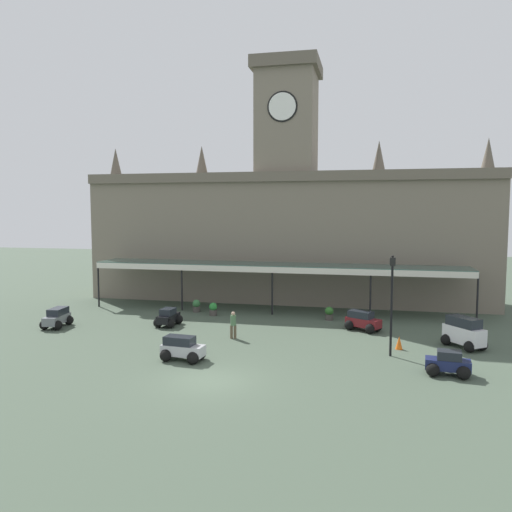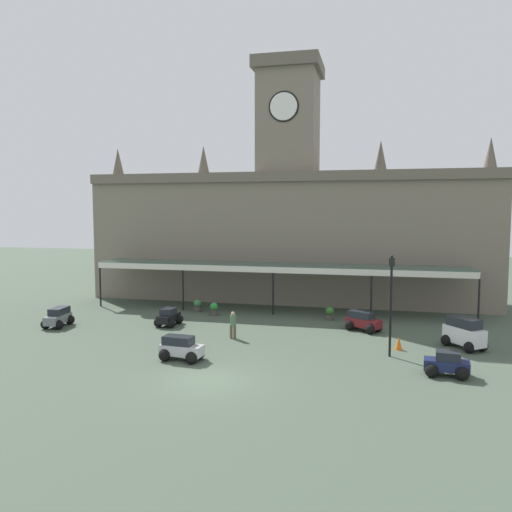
{
  "view_description": "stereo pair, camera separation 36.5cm",
  "coord_description": "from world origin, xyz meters",
  "px_view_note": "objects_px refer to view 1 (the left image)",
  "views": [
    {
      "loc": [
        7.03,
        -21.61,
        7.84
      ],
      "look_at": [
        0.0,
        9.64,
        4.92
      ],
      "focal_mm": 35.44,
      "sensor_mm": 36.0,
      "label": 1
    },
    {
      "loc": [
        7.38,
        -21.52,
        7.84
      ],
      "look_at": [
        0.0,
        9.64,
        4.92
      ],
      "focal_mm": 35.44,
      "sensor_mm": 36.0,
      "label": 2
    }
  ],
  "objects_px": {
    "car_navy_sedan": "(448,365)",
    "planter_by_canopy": "(196,306)",
    "car_black_sedan": "(168,318)",
    "car_silver_estate": "(182,350)",
    "traffic_cone": "(399,343)",
    "car_maroon_estate": "(363,322)",
    "planter_near_kerb": "(213,309)",
    "victorian_lamppost": "(392,294)",
    "car_grey_estate": "(57,319)",
    "car_white_van": "(464,334)",
    "planter_forecourt_centre": "(329,313)",
    "pedestrian_crossing_forecourt": "(233,324)"
  },
  "relations": [
    {
      "from": "car_black_sedan",
      "to": "planter_forecourt_centre",
      "type": "xyz_separation_m",
      "value": [
        10.54,
        4.16,
        -0.01
      ]
    },
    {
      "from": "car_navy_sedan",
      "to": "victorian_lamppost",
      "type": "xyz_separation_m",
      "value": [
        -2.55,
        2.68,
        2.85
      ]
    },
    {
      "from": "car_maroon_estate",
      "to": "victorian_lamppost",
      "type": "height_order",
      "value": "victorian_lamppost"
    },
    {
      "from": "car_silver_estate",
      "to": "pedestrian_crossing_forecourt",
      "type": "xyz_separation_m",
      "value": [
        1.41,
        4.93,
        0.34
      ]
    },
    {
      "from": "victorian_lamppost",
      "to": "planter_near_kerb",
      "type": "xyz_separation_m",
      "value": [
        -12.5,
        7.96,
        -2.87
      ]
    },
    {
      "from": "car_black_sedan",
      "to": "car_maroon_estate",
      "type": "height_order",
      "value": "car_maroon_estate"
    },
    {
      "from": "car_maroon_estate",
      "to": "traffic_cone",
      "type": "distance_m",
      "value": 4.61
    },
    {
      "from": "car_black_sedan",
      "to": "planter_near_kerb",
      "type": "xyz_separation_m",
      "value": [
        1.97,
        3.86,
        -0.01
      ]
    },
    {
      "from": "car_grey_estate",
      "to": "car_maroon_estate",
      "type": "height_order",
      "value": "same"
    },
    {
      "from": "car_white_van",
      "to": "traffic_cone",
      "type": "relative_size",
      "value": 3.43
    },
    {
      "from": "car_silver_estate",
      "to": "planter_forecourt_centre",
      "type": "xyz_separation_m",
      "value": [
        6.73,
        11.45,
        -0.07
      ]
    },
    {
      "from": "car_navy_sedan",
      "to": "car_black_sedan",
      "type": "distance_m",
      "value": 18.31
    },
    {
      "from": "planter_by_canopy",
      "to": "car_white_van",
      "type": "bearing_deg",
      "value": -18.98
    },
    {
      "from": "car_maroon_estate",
      "to": "car_white_van",
      "type": "bearing_deg",
      "value": -27.52
    },
    {
      "from": "pedestrian_crossing_forecourt",
      "to": "car_maroon_estate",
      "type": "bearing_deg",
      "value": 26.57
    },
    {
      "from": "car_maroon_estate",
      "to": "traffic_cone",
      "type": "relative_size",
      "value": 3.25
    },
    {
      "from": "victorian_lamppost",
      "to": "traffic_cone",
      "type": "bearing_deg",
      "value": 70.25
    },
    {
      "from": "car_maroon_estate",
      "to": "car_white_van",
      "type": "height_order",
      "value": "car_white_van"
    },
    {
      "from": "victorian_lamppost",
      "to": "planter_by_canopy",
      "type": "distance_m",
      "value": 16.96
    },
    {
      "from": "car_white_van",
      "to": "traffic_cone",
      "type": "distance_m",
      "value": 3.82
    },
    {
      "from": "car_white_van",
      "to": "car_silver_estate",
      "type": "distance_m",
      "value": 15.91
    },
    {
      "from": "car_black_sedan",
      "to": "traffic_cone",
      "type": "height_order",
      "value": "car_black_sedan"
    },
    {
      "from": "car_white_van",
      "to": "planter_forecourt_centre",
      "type": "relative_size",
      "value": 2.68
    },
    {
      "from": "car_navy_sedan",
      "to": "planter_by_canopy",
      "type": "relative_size",
      "value": 2.22
    },
    {
      "from": "car_silver_estate",
      "to": "planter_by_canopy",
      "type": "height_order",
      "value": "car_silver_estate"
    },
    {
      "from": "car_black_sedan",
      "to": "planter_by_canopy",
      "type": "height_order",
      "value": "car_black_sedan"
    },
    {
      "from": "car_silver_estate",
      "to": "pedestrian_crossing_forecourt",
      "type": "bearing_deg",
      "value": 74.02
    },
    {
      "from": "car_maroon_estate",
      "to": "car_navy_sedan",
      "type": "bearing_deg",
      "value": -63.71
    },
    {
      "from": "planter_by_canopy",
      "to": "planter_near_kerb",
      "type": "xyz_separation_m",
      "value": [
        1.64,
        -0.95,
        0.0
      ]
    },
    {
      "from": "car_silver_estate",
      "to": "traffic_cone",
      "type": "height_order",
      "value": "car_silver_estate"
    },
    {
      "from": "car_black_sedan",
      "to": "car_white_van",
      "type": "bearing_deg",
      "value": -4.51
    },
    {
      "from": "car_grey_estate",
      "to": "planter_near_kerb",
      "type": "distance_m",
      "value": 10.84
    },
    {
      "from": "car_navy_sedan",
      "to": "planter_near_kerb",
      "type": "bearing_deg",
      "value": 144.74
    },
    {
      "from": "car_navy_sedan",
      "to": "car_grey_estate",
      "type": "bearing_deg",
      "value": 168.87
    },
    {
      "from": "car_navy_sedan",
      "to": "victorian_lamppost",
      "type": "height_order",
      "value": "victorian_lamppost"
    },
    {
      "from": "car_black_sedan",
      "to": "planter_forecourt_centre",
      "type": "height_order",
      "value": "car_black_sedan"
    },
    {
      "from": "car_grey_estate",
      "to": "car_silver_estate",
      "type": "distance_m",
      "value": 12.14
    },
    {
      "from": "car_black_sedan",
      "to": "traffic_cone",
      "type": "xyz_separation_m",
      "value": [
        14.99,
        -2.62,
        -0.13
      ]
    },
    {
      "from": "car_grey_estate",
      "to": "traffic_cone",
      "type": "xyz_separation_m",
      "value": [
        22.12,
        -0.6,
        -0.19
      ]
    },
    {
      "from": "pedestrian_crossing_forecourt",
      "to": "planter_near_kerb",
      "type": "xyz_separation_m",
      "value": [
        -3.25,
        6.23,
        -0.42
      ]
    },
    {
      "from": "victorian_lamppost",
      "to": "traffic_cone",
      "type": "xyz_separation_m",
      "value": [
        0.53,
        1.47,
        -2.98
      ]
    },
    {
      "from": "car_grey_estate",
      "to": "planter_forecourt_centre",
      "type": "bearing_deg",
      "value": 19.29
    },
    {
      "from": "car_maroon_estate",
      "to": "planter_forecourt_centre",
      "type": "bearing_deg",
      "value": 131.75
    },
    {
      "from": "planter_forecourt_centre",
      "to": "planter_near_kerb",
      "type": "bearing_deg",
      "value": -178.01
    },
    {
      "from": "car_maroon_estate",
      "to": "planter_near_kerb",
      "type": "relative_size",
      "value": 2.53
    },
    {
      "from": "car_grey_estate",
      "to": "planter_forecourt_centre",
      "type": "height_order",
      "value": "car_grey_estate"
    },
    {
      "from": "planter_near_kerb",
      "to": "car_white_van",
      "type": "bearing_deg",
      "value": -17.77
    },
    {
      "from": "car_silver_estate",
      "to": "traffic_cone",
      "type": "bearing_deg",
      "value": 22.66
    },
    {
      "from": "victorian_lamppost",
      "to": "car_maroon_estate",
      "type": "bearing_deg",
      "value": 105.39
    },
    {
      "from": "car_grey_estate",
      "to": "victorian_lamppost",
      "type": "height_order",
      "value": "victorian_lamppost"
    }
  ]
}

